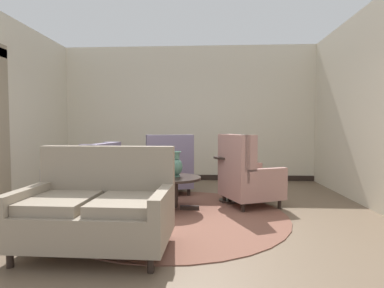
{
  "coord_description": "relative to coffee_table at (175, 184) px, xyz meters",
  "views": [
    {
      "loc": [
        0.47,
        -3.84,
        1.21
      ],
      "look_at": [
        0.22,
        0.65,
        0.98
      ],
      "focal_mm": 28.57,
      "sensor_mm": 36.0,
      "label": 1
    }
  ],
  "objects": [
    {
      "name": "baseboard_back",
      "position": [
        0.03,
        2.63,
        -0.33
      ],
      "size": [
        5.83,
        0.03,
        0.12
      ],
      "primitive_type": "cube",
      "color": "black",
      "rests_on": "ground"
    },
    {
      "name": "settee",
      "position": [
        -0.6,
        -1.51,
        0.02
      ],
      "size": [
        1.46,
        0.91,
        1.02
      ],
      "rotation": [
        0.0,
        0.0,
        -0.02
      ],
      "color": "gray",
      "rests_on": "ground"
    },
    {
      "name": "side_table",
      "position": [
        0.85,
        0.56,
        0.06
      ],
      "size": [
        0.55,
        0.55,
        0.75
      ],
      "color": "black",
      "rests_on": "ground"
    },
    {
      "name": "coffee_table",
      "position": [
        0.0,
        0.0,
        0.0
      ],
      "size": [
        0.77,
        0.77,
        0.5
      ],
      "color": "black",
      "rests_on": "ground"
    },
    {
      "name": "wall_left",
      "position": [
        -2.89,
        0.4,
        1.15
      ],
      "size": [
        0.08,
        4.58,
        3.09
      ],
      "primitive_type": "cube",
      "color": "beige",
      "rests_on": "ground"
    },
    {
      "name": "armchair_near_window",
      "position": [
        -0.23,
        1.06,
        0.07
      ],
      "size": [
        1.0,
        0.98,
        1.09
      ],
      "rotation": [
        0.0,
        0.0,
        3.42
      ],
      "color": "slate",
      "rests_on": "ground"
    },
    {
      "name": "wall_back",
      "position": [
        0.03,
        2.69,
        1.15
      ],
      "size": [
        5.99,
        0.08,
        3.09
      ],
      "primitive_type": "cube",
      "color": "beige",
      "rests_on": "ground"
    },
    {
      "name": "wall_right",
      "position": [
        2.94,
        0.4,
        1.15
      ],
      "size": [
        0.08,
        4.58,
        3.09
      ],
      "primitive_type": "cube",
      "color": "beige",
      "rests_on": "ground"
    },
    {
      "name": "ground",
      "position": [
        0.03,
        -0.58,
        -0.39
      ],
      "size": [
        9.15,
        9.15,
        0.0
      ],
      "primitive_type": "plane",
      "color": "brown"
    },
    {
      "name": "armchair_foreground_right",
      "position": [
        -1.28,
        0.0,
        0.03
      ],
      "size": [
        0.91,
        0.93,
        0.99
      ],
      "rotation": [
        0.0,
        0.0,
        4.62
      ],
      "color": "slate",
      "rests_on": "ground"
    },
    {
      "name": "porcelain_vase",
      "position": [
        0.02,
        0.03,
        0.27
      ],
      "size": [
        0.17,
        0.17,
        0.37
      ],
      "color": "#4C7A66",
      "rests_on": "coffee_table"
    },
    {
      "name": "area_rug",
      "position": [
        0.03,
        -0.28,
        -0.38
      ],
      "size": [
        3.11,
        3.11,
        0.01
      ],
      "primitive_type": "cylinder",
      "color": "brown",
      "rests_on": "ground"
    },
    {
      "name": "armchair_back_corner",
      "position": [
        1.07,
        0.31,
        0.07
      ],
      "size": [
        1.02,
        1.02,
        1.11
      ],
      "rotation": [
        0.0,
        0.0,
        1.97
      ],
      "color": "tan",
      "rests_on": "ground"
    }
  ]
}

